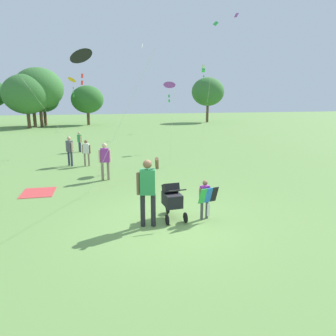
# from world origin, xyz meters

# --- Properties ---
(ground_plane) EXTENTS (120.00, 120.00, 0.00)m
(ground_plane) POSITION_xyz_m (0.00, 0.00, 0.00)
(ground_plane) COLOR #668E47
(treeline_distant) EXTENTS (31.28, 7.72, 6.74)m
(treeline_distant) POSITION_xyz_m (-4.24, 31.91, 3.86)
(treeline_distant) COLOR brown
(treeline_distant) RESTS_ON ground
(child_with_butterfly_kite) EXTENTS (0.59, 0.42, 1.12)m
(child_with_butterfly_kite) POSITION_xyz_m (1.02, 0.02, 0.67)
(child_with_butterfly_kite) COLOR #4C4C51
(child_with_butterfly_kite) RESTS_ON ground
(person_adult_flyer) EXTENTS (0.66, 0.54, 1.87)m
(person_adult_flyer) POSITION_xyz_m (-0.60, -0.05, 1.08)
(person_adult_flyer) COLOR #232328
(person_adult_flyer) RESTS_ON ground
(stroller) EXTENTS (0.57, 1.10, 1.03)m
(stroller) POSITION_xyz_m (0.14, 0.31, 0.61)
(stroller) COLOR black
(stroller) RESTS_ON ground
(kite_adult_black) EXTENTS (2.29, 3.90, 4.90)m
(kite_adult_black) POSITION_xyz_m (-2.11, 3.45, 4.63)
(kite_adult_black) COLOR black
(kite_adult_black) RESTS_ON ground
(kite_orange_delta) EXTENTS (1.11, 4.05, 5.49)m
(kite_orange_delta) POSITION_xyz_m (5.46, 12.27, 5.14)
(kite_orange_delta) COLOR white
(kite_orange_delta) RESTS_ON ground
(kite_green_novelty) EXTENTS (0.95, 3.48, 4.11)m
(kite_green_novelty) POSITION_xyz_m (1.86, 7.21, 3.90)
(kite_green_novelty) COLOR purple
(kite_green_novelty) RESTS_ON ground
(kite_blue_high) EXTENTS (2.46, 3.56, 4.54)m
(kite_blue_high) POSITION_xyz_m (-2.87, 11.98, 4.28)
(kite_blue_high) COLOR #F4A319
(kite_blue_high) RESTS_ON ground
(distant_kites_cluster) EXTENTS (28.13, 10.96, 5.67)m
(distant_kites_cluster) POSITION_xyz_m (4.10, 23.26, 11.99)
(distant_kites_cluster) COLOR purple
(person_red_shirt) EXTENTS (0.35, 0.38, 1.47)m
(person_red_shirt) POSITION_xyz_m (-3.00, 8.22, 0.87)
(person_red_shirt) COLOR #33384C
(person_red_shirt) RESTS_ON ground
(person_sitting_far) EXTENTS (0.40, 0.25, 1.31)m
(person_sitting_far) POSITION_xyz_m (-2.19, 8.00, 0.77)
(person_sitting_far) COLOR #7F705B
(person_sitting_far) RESTS_ON ground
(person_couple_left) EXTENTS (0.26, 0.38, 1.27)m
(person_couple_left) POSITION_xyz_m (-2.64, 12.32, 0.75)
(person_couple_left) COLOR #33384C
(person_couple_left) RESTS_ON ground
(person_kid_running) EXTENTS (0.50, 0.21, 1.54)m
(person_kid_running) POSITION_xyz_m (-1.44, 5.00, 0.91)
(person_kid_running) COLOR #7F705B
(person_kid_running) RESTS_ON ground
(picnic_blanket) EXTENTS (1.15, 1.27, 0.02)m
(picnic_blanket) POSITION_xyz_m (-3.89, 3.80, 0.01)
(picnic_blanket) COLOR #CC3D3D
(picnic_blanket) RESTS_ON ground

